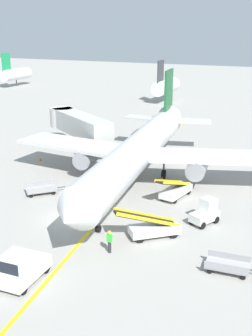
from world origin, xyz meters
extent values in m
plane|color=#9E9B93|center=(0.00, 0.00, 0.00)|extent=(300.00, 300.00, 0.00)
cube|color=yellow|center=(1.83, 5.00, 0.00)|extent=(10.69, 79.36, 0.01)
cylinder|color=silver|center=(1.83, 10.20, 3.45)|extent=(7.17, 30.17, 3.30)
cone|color=silver|center=(3.94, -5.86, 3.45)|extent=(3.52, 2.80, 3.23)
cone|color=silver|center=(-0.30, 26.47, 3.85)|extent=(3.47, 3.18, 3.14)
cube|color=silver|center=(9.07, 12.66, 3.05)|extent=(13.72, 8.48, 0.36)
cylinder|color=gray|center=(7.57, 11.46, 2.05)|extent=(2.30, 3.42, 1.90)
cube|color=silver|center=(-5.79, 10.72, 3.05)|extent=(13.31, 5.41, 0.36)
cylinder|color=gray|center=(-4.03, 9.94, 2.05)|extent=(2.30, 3.42, 1.90)
cube|color=#19592D|center=(0.02, 24.09, 7.50)|extent=(0.80, 4.00, 5.20)
cube|color=silver|center=(3.04, 24.08, 3.85)|extent=(5.60, 3.51, 0.24)
cube|color=silver|center=(-2.91, 23.30, 3.85)|extent=(5.22, 2.25, 0.24)
cylinder|color=#4C4C51|center=(3.33, -1.20, 1.56)|extent=(0.20, 0.20, 3.12)
cylinder|color=black|center=(3.33, -1.20, 0.28)|extent=(0.42, 0.60, 0.56)
cylinder|color=#4C4C51|center=(3.76, 12.47, 1.56)|extent=(0.20, 0.20, 3.12)
cylinder|color=black|center=(3.76, 12.47, 0.48)|extent=(0.47, 1.00, 0.96)
cylinder|color=#4C4C51|center=(-0.61, 11.90, 1.56)|extent=(0.20, 0.20, 3.12)
cylinder|color=black|center=(-0.61, 11.90, 0.48)|extent=(0.47, 1.00, 0.96)
cube|color=black|center=(3.68, -3.88, 3.80)|extent=(2.91, 1.36, 0.60)
cube|color=beige|center=(-9.05, 17.31, 3.60)|extent=(11.47, 8.74, 2.50)
cylinder|color=beige|center=(-13.82, 20.43, 3.60)|extent=(3.20, 3.20, 2.50)
cylinder|color=#59595B|center=(-7.54, 16.33, 1.18)|extent=(0.56, 0.56, 2.35)
cube|color=#333338|center=(-7.54, 16.33, 0.25)|extent=(1.80, 1.40, 0.50)
cube|color=silver|center=(2.26, -9.01, 0.70)|extent=(2.07, 3.69, 0.80)
cube|color=silver|center=(2.29, -9.64, 1.65)|extent=(1.60, 1.69, 1.10)
cube|color=black|center=(2.32, -10.41, 1.65)|extent=(1.43, 0.15, 0.77)
cylinder|color=black|center=(3.12, -10.23, 0.30)|extent=(0.25, 0.61, 0.60)
cylinder|color=black|center=(1.51, -10.30, 0.30)|extent=(0.25, 0.61, 0.60)
cylinder|color=black|center=(3.00, -7.71, 0.30)|extent=(0.25, 0.61, 0.60)
cylinder|color=black|center=(1.39, -7.79, 0.30)|extent=(0.25, 0.61, 0.60)
cube|color=silver|center=(10.42, 3.71, 0.65)|extent=(2.22, 2.73, 0.70)
cube|color=silver|center=(10.61, 4.09, 1.55)|extent=(1.41, 1.43, 1.10)
cube|color=black|center=(10.84, 4.55, 1.55)|extent=(0.91, 0.50, 0.77)
cylinder|color=black|center=(10.30, 4.71, 0.30)|extent=(0.46, 0.64, 0.60)
cylinder|color=black|center=(11.29, 4.22, 0.30)|extent=(0.46, 0.64, 0.60)
cylinder|color=black|center=(9.56, 3.20, 0.30)|extent=(0.46, 0.64, 0.60)
cylinder|color=black|center=(10.55, 2.71, 0.30)|extent=(0.46, 0.64, 0.60)
cube|color=silver|center=(7.56, -0.09, 0.60)|extent=(3.86, 3.61, 0.60)
cylinder|color=black|center=(6.96, -1.43, 0.30)|extent=(0.60, 0.56, 0.60)
cylinder|color=black|center=(6.14, -0.46, 0.30)|extent=(0.60, 0.56, 0.60)
cylinder|color=black|center=(8.99, 0.29, 0.30)|extent=(0.60, 0.56, 0.60)
cylinder|color=black|center=(8.16, 1.26, 0.30)|extent=(0.60, 0.56, 0.60)
cube|color=black|center=(7.10, -0.48, 1.55)|extent=(4.38, 3.93, 1.76)
cube|color=yellow|center=(7.40, -0.82, 1.67)|extent=(3.87, 3.32, 1.84)
cube|color=yellow|center=(6.81, -0.13, 1.67)|extent=(3.87, 3.32, 1.84)
cube|color=silver|center=(6.55, 8.13, 0.60)|extent=(2.20, 4.02, 0.60)
cylinder|color=black|center=(6.92, 6.71, 0.30)|extent=(0.33, 0.63, 0.60)
cylinder|color=black|center=(5.67, 6.95, 0.30)|extent=(0.33, 0.63, 0.60)
cylinder|color=black|center=(7.43, 9.32, 0.30)|extent=(0.33, 0.63, 0.60)
cylinder|color=black|center=(6.18, 9.56, 0.30)|extent=(0.33, 0.63, 0.60)
cube|color=black|center=(6.44, 7.55, 1.55)|extent=(1.84, 5.07, 1.76)
cube|color=yellow|center=(6.88, 7.46, 1.67)|extent=(1.04, 4.94, 1.84)
cube|color=yellow|center=(6.00, 7.63, 1.67)|extent=(1.04, 4.94, 1.84)
cube|color=#A5A5A8|center=(13.65, -2.67, 0.44)|extent=(2.92, 1.74, 0.16)
cube|color=gray|center=(13.59, -1.92, 0.69)|extent=(2.79, 0.31, 0.50)
cube|color=gray|center=(13.72, -3.41, 0.69)|extent=(2.79, 0.31, 0.50)
cylinder|color=black|center=(14.64, -1.98, 0.18)|extent=(0.37, 0.15, 0.36)
cylinder|color=black|center=(14.75, -3.17, 0.18)|extent=(0.37, 0.15, 0.36)
cylinder|color=black|center=(12.55, -2.16, 0.18)|extent=(0.37, 0.15, 0.36)
cylinder|color=black|center=(12.66, -3.36, 0.18)|extent=(0.37, 0.15, 0.36)
cube|color=#A5A5A8|center=(-5.38, 3.50, 0.44)|extent=(3.03, 3.05, 0.16)
cube|color=#4C4C51|center=(-4.08, 4.82, 0.42)|extent=(0.69, 0.70, 0.08)
cylinder|color=#4C4C51|center=(-3.77, 5.14, 0.42)|extent=(0.12, 0.12, 0.05)
cube|color=gray|center=(-5.91, 4.03, 0.69)|extent=(2.00, 2.04, 0.50)
cube|color=gray|center=(-4.84, 2.97, 0.69)|extent=(2.00, 2.04, 0.50)
cylinder|color=black|center=(-5.07, 4.67, 0.18)|extent=(0.34, 0.34, 0.36)
cylinder|color=black|center=(-4.21, 3.83, 0.18)|extent=(0.34, 0.34, 0.36)
cylinder|color=black|center=(-6.54, 3.17, 0.18)|extent=(0.34, 0.34, 0.36)
cylinder|color=black|center=(-5.69, 2.33, 0.18)|extent=(0.34, 0.34, 0.36)
cylinder|color=#26262D|center=(2.10, 0.42, 0.42)|extent=(0.24, 0.24, 0.85)
cube|color=green|center=(2.10, 0.42, 1.13)|extent=(0.36, 0.22, 0.56)
sphere|color=beige|center=(2.10, 0.42, 1.52)|extent=(0.20, 0.20, 0.20)
sphere|color=yellow|center=(2.10, 0.42, 1.58)|extent=(0.24, 0.24, 0.24)
cylinder|color=#26262D|center=(5.56, -3.65, 0.42)|extent=(0.24, 0.24, 0.85)
cube|color=green|center=(5.56, -3.65, 1.13)|extent=(0.36, 0.22, 0.56)
sphere|color=beige|center=(5.56, -3.65, 1.52)|extent=(0.20, 0.20, 0.20)
sphere|color=yellow|center=(5.56, -3.65, 1.58)|extent=(0.24, 0.24, 0.24)
cone|color=orange|center=(3.84, 11.83, 0.22)|extent=(0.36, 0.36, 0.44)
cone|color=orange|center=(-11.76, 12.28, 0.22)|extent=(0.36, 0.36, 0.44)
cone|color=orange|center=(-1.61, 0.90, 0.22)|extent=(0.36, 0.36, 0.44)
cylinder|color=silver|center=(-57.33, 65.13, 3.10)|extent=(3.00, 10.00, 3.00)
cylinder|color=#3F3F3F|center=(-57.33, 65.13, 0.80)|extent=(0.30, 0.30, 1.60)
cube|color=#198C4C|center=(-57.33, 61.63, 6.60)|extent=(0.24, 3.20, 4.40)
cylinder|color=silver|center=(-12.65, 58.88, 3.10)|extent=(3.00, 10.00, 3.00)
cylinder|color=#3F3F3F|center=(-12.65, 58.88, 0.80)|extent=(0.30, 0.30, 1.60)
cube|color=#333338|center=(-12.65, 55.38, 6.60)|extent=(0.24, 3.20, 4.40)
camera|label=1|loc=(17.77, -27.34, 15.20)|focal=45.37mm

